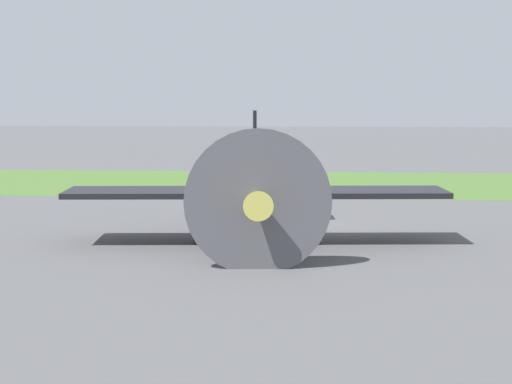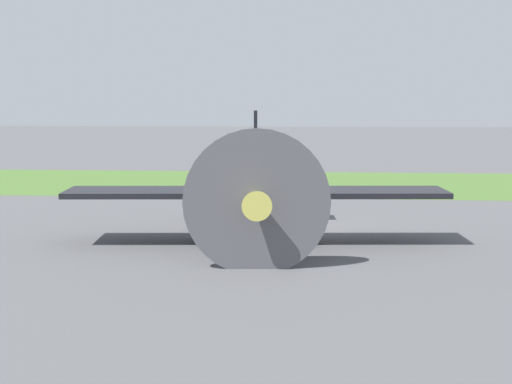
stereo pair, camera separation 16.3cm
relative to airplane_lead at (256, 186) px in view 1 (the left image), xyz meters
The scene contains 4 objects.
ground_plane 3.07m from the airplane_lead, 104.10° to the right, with size 160.00×160.00×0.00m, color #515154.
grass_verge 14.93m from the airplane_lead, 92.47° to the right, with size 120.00×11.00×0.01m, color #476B2D.
airplane_lead is the anchor object (origin of this frame).
runway_marker_cone 11.70m from the airplane_lead, 52.47° to the right, with size 0.36×0.36×0.44m, color orange.
Camera 1 is at (-1.04, 24.37, 4.09)m, focal length 55.12 mm.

